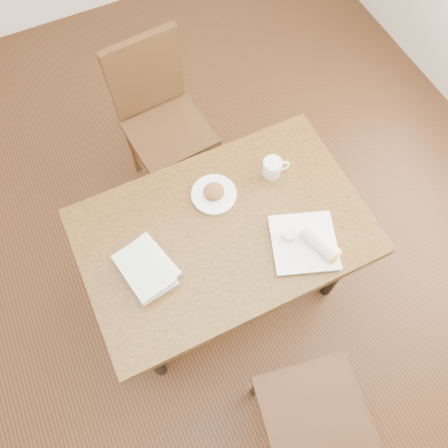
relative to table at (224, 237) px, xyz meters
name	(u,v)px	position (x,y,z in m)	size (l,w,h in m)	color
ground	(224,283)	(0.00, 0.00, -0.67)	(4.00, 5.00, 0.01)	#472814
room_walls	(224,74)	(0.00, 0.00, 0.97)	(4.02, 5.02, 2.80)	beige
table	(224,237)	(0.00, 0.00, 0.00)	(1.20, 0.77, 0.75)	brown
chair_near	(326,439)	(0.01, -0.88, -0.11)	(0.49, 0.49, 0.95)	#402612
chair_far	(160,112)	(0.02, 0.85, -0.11)	(0.46, 0.46, 0.95)	#462C14
plate_scone	(214,193)	(0.03, 0.16, 0.11)	(0.20, 0.20, 0.06)	white
coffee_mug	(273,167)	(0.31, 0.16, 0.13)	(0.12, 0.08, 0.08)	white
plate_burrito	(309,243)	(0.28, -0.21, 0.11)	(0.34, 0.34, 0.09)	white
book_stack	(147,268)	(-0.35, -0.03, 0.12)	(0.23, 0.28, 0.06)	white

